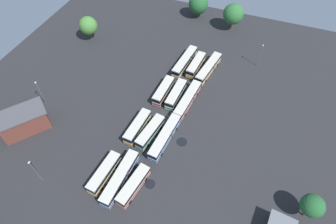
{
  "coord_description": "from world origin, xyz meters",
  "views": [
    {
      "loc": [
        46.29,
        18.92,
        63.11
      ],
      "look_at": [
        -0.83,
        0.88,
        1.51
      ],
      "focal_mm": 30.06,
      "sensor_mm": 36.0,
      "label": 1
    }
  ],
  "objects_px": {
    "bus_row3_slot1": "(120,177)",
    "lamp_post_near_entrance": "(36,171)",
    "bus_row1_slot1": "(176,94)",
    "bus_row0_slot2": "(209,68)",
    "bus_row1_slot0": "(163,91)",
    "bus_row1_slot2": "(188,100)",
    "bus_row2_slot0": "(137,127)",
    "bus_row0_slot1": "(196,65)",
    "depot_building": "(24,121)",
    "bus_row0_slot0": "(185,61)",
    "tree_west_edge": "(312,206)",
    "bus_row2_slot2": "(165,137)",
    "lamp_post_far_corner": "(260,55)",
    "tree_east_edge": "(88,26)",
    "bus_row2_slot1": "(150,132)",
    "tree_northeast": "(198,4)",
    "bus_row3_slot2": "(133,185)",
    "tree_north_edge": "(233,14)",
    "bus_row3_slot0": "(104,173)",
    "lamp_post_by_building": "(40,92)"
  },
  "relations": [
    {
      "from": "bus_row0_slot1",
      "to": "bus_row0_slot2",
      "type": "height_order",
      "value": "same"
    },
    {
      "from": "tree_east_edge",
      "to": "bus_row2_slot2",
      "type": "bearing_deg",
      "value": 52.45
    },
    {
      "from": "bus_row2_slot1",
      "to": "tree_northeast",
      "type": "relative_size",
      "value": 1.19
    },
    {
      "from": "bus_row0_slot2",
      "to": "bus_row3_slot2",
      "type": "xyz_separation_m",
      "value": [
        45.31,
        -5.34,
        -0.0
      ]
    },
    {
      "from": "bus_row1_slot2",
      "to": "lamp_post_near_entrance",
      "type": "xyz_separation_m",
      "value": [
        35.87,
        -24.9,
        3.02
      ]
    },
    {
      "from": "bus_row1_slot2",
      "to": "tree_north_edge",
      "type": "relative_size",
      "value": 1.42
    },
    {
      "from": "bus_row2_slot2",
      "to": "bus_row1_slot1",
      "type": "bearing_deg",
      "value": -170.8
    },
    {
      "from": "bus_row1_slot1",
      "to": "lamp_post_by_building",
      "type": "height_order",
      "value": "lamp_post_by_building"
    },
    {
      "from": "bus_row1_slot2",
      "to": "tree_east_edge",
      "type": "xyz_separation_m",
      "value": [
        -17.42,
        -43.05,
        3.87
      ]
    },
    {
      "from": "bus_row0_slot0",
      "to": "tree_west_edge",
      "type": "height_order",
      "value": "tree_west_edge"
    },
    {
      "from": "bus_row1_slot1",
      "to": "tree_east_edge",
      "type": "relative_size",
      "value": 1.22
    },
    {
      "from": "bus_row1_slot2",
      "to": "bus_row2_slot0",
      "type": "bearing_deg",
      "value": -34.25
    },
    {
      "from": "bus_row0_slot2",
      "to": "lamp_post_near_entrance",
      "type": "bearing_deg",
      "value": -27.68
    },
    {
      "from": "bus_row1_slot2",
      "to": "bus_row3_slot1",
      "type": "height_order",
      "value": "same"
    },
    {
      "from": "bus_row0_slot2",
      "to": "bus_row1_slot1",
      "type": "distance_m",
      "value": 15.73
    },
    {
      "from": "lamp_post_near_entrance",
      "to": "bus_row1_slot1",
      "type": "bearing_deg",
      "value": 150.32
    },
    {
      "from": "bus_row0_slot1",
      "to": "bus_row3_slot2",
      "type": "xyz_separation_m",
      "value": [
        45.44,
        -1.03,
        -0.0
      ]
    },
    {
      "from": "bus_row3_slot2",
      "to": "bus_row0_slot2",
      "type": "bearing_deg",
      "value": 173.27
    },
    {
      "from": "lamp_post_far_corner",
      "to": "tree_east_edge",
      "type": "relative_size",
      "value": 0.93
    },
    {
      "from": "lamp_post_far_corner",
      "to": "lamp_post_near_entrance",
      "type": "height_order",
      "value": "lamp_post_near_entrance"
    },
    {
      "from": "bus_row0_slot2",
      "to": "bus_row2_slot2",
      "type": "bearing_deg",
      "value": -6.6
    },
    {
      "from": "bus_row3_slot1",
      "to": "lamp_post_near_entrance",
      "type": "distance_m",
      "value": 19.22
    },
    {
      "from": "depot_building",
      "to": "tree_north_edge",
      "type": "relative_size",
      "value": 1.39
    },
    {
      "from": "bus_row1_slot1",
      "to": "depot_building",
      "type": "height_order",
      "value": "depot_building"
    },
    {
      "from": "bus_row3_slot0",
      "to": "lamp_post_by_building",
      "type": "bearing_deg",
      "value": -117.37
    },
    {
      "from": "bus_row3_slot2",
      "to": "lamp_post_by_building",
      "type": "xyz_separation_m",
      "value": [
        -14.99,
        -36.05,
        3.0
      ]
    },
    {
      "from": "bus_row0_slot0",
      "to": "lamp_post_near_entrance",
      "type": "height_order",
      "value": "lamp_post_near_entrance"
    },
    {
      "from": "bus_row3_slot1",
      "to": "lamp_post_by_building",
      "type": "height_order",
      "value": "lamp_post_by_building"
    },
    {
      "from": "bus_row3_slot1",
      "to": "lamp_post_near_entrance",
      "type": "xyz_separation_m",
      "value": [
        6.67,
        -17.77,
        3.02
      ]
    },
    {
      "from": "tree_west_edge",
      "to": "lamp_post_far_corner",
      "type": "bearing_deg",
      "value": -158.8
    },
    {
      "from": "bus_row2_slot2",
      "to": "bus_row3_slot1",
      "type": "xyz_separation_m",
      "value": [
        14.64,
        -5.66,
        0.0
      ]
    },
    {
      "from": "bus_row0_slot0",
      "to": "tree_west_edge",
      "type": "xyz_separation_m",
      "value": [
        37.8,
        40.77,
        3.64
      ]
    },
    {
      "from": "tree_northeast",
      "to": "lamp_post_far_corner",
      "type": "bearing_deg",
      "value": 52.85
    },
    {
      "from": "bus_row0_slot0",
      "to": "tree_west_edge",
      "type": "bearing_deg",
      "value": 47.17
    },
    {
      "from": "bus_row1_slot2",
      "to": "depot_building",
      "type": "height_order",
      "value": "depot_building"
    },
    {
      "from": "bus_row0_slot2",
      "to": "bus_row1_slot0",
      "type": "bearing_deg",
      "value": -34.45
    },
    {
      "from": "bus_row0_slot1",
      "to": "bus_row2_slot1",
      "type": "relative_size",
      "value": 0.98
    },
    {
      "from": "lamp_post_near_entrance",
      "to": "tree_north_edge",
      "type": "distance_m",
      "value": 82.72
    },
    {
      "from": "tree_north_edge",
      "to": "bus_row3_slot2",
      "type": "bearing_deg",
      "value": -5.36
    },
    {
      "from": "bus_row2_slot1",
      "to": "tree_east_edge",
      "type": "relative_size",
      "value": 1.24
    },
    {
      "from": "bus_row0_slot0",
      "to": "bus_row3_slot2",
      "type": "bearing_deg",
      "value": 3.65
    },
    {
      "from": "bus_row0_slot2",
      "to": "tree_north_edge",
      "type": "relative_size",
      "value": 1.43
    },
    {
      "from": "lamp_post_by_building",
      "to": "tree_north_edge",
      "type": "xyz_separation_m",
      "value": [
        -56.76,
        42.78,
        1.67
      ]
    },
    {
      "from": "bus_row0_slot0",
      "to": "bus_row1_slot2",
      "type": "bearing_deg",
      "value": 21.62
    },
    {
      "from": "bus_row2_slot1",
      "to": "tree_northeast",
      "type": "height_order",
      "value": "tree_northeast"
    },
    {
      "from": "bus_row1_slot0",
      "to": "tree_east_edge",
      "type": "height_order",
      "value": "tree_east_edge"
    },
    {
      "from": "bus_row2_slot1",
      "to": "tree_north_edge",
      "type": "relative_size",
      "value": 1.08
    },
    {
      "from": "bus_row3_slot1",
      "to": "bus_row2_slot1",
      "type": "bearing_deg",
      "value": 174.43
    },
    {
      "from": "lamp_post_far_corner",
      "to": "tree_east_edge",
      "type": "bearing_deg",
      "value": -83.06
    },
    {
      "from": "lamp_post_near_entrance",
      "to": "tree_northeast",
      "type": "relative_size",
      "value": 0.96
    }
  ]
}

